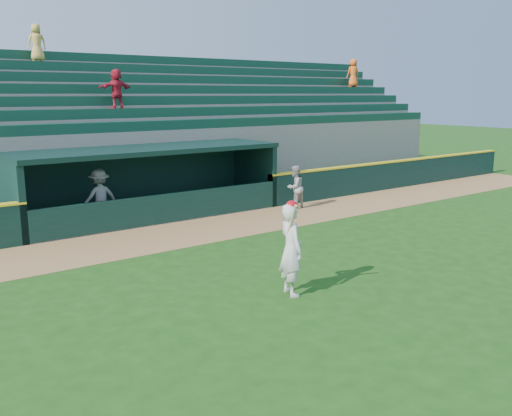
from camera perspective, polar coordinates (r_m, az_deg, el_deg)
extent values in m
plane|color=#1B4411|center=(14.19, 3.97, -6.17)|extent=(120.00, 120.00, 0.00)
cube|color=olive|center=(18.00, -6.43, -2.40)|extent=(40.00, 3.00, 0.01)
cube|color=black|center=(27.25, 14.22, 3.29)|extent=(15.50, 0.30, 1.20)
cube|color=yellow|center=(27.17, 14.29, 4.61)|extent=(15.50, 0.32, 0.06)
imported|color=#A2A29D|center=(21.46, 3.91, 2.09)|extent=(0.89, 0.75, 1.63)
imported|color=#999894|center=(19.37, -15.36, 1.04)|extent=(1.21, 0.71, 1.86)
cube|color=slate|center=(20.39, -10.52, -0.84)|extent=(9.00, 2.60, 0.04)
cube|color=black|center=(18.59, -23.34, 0.78)|extent=(0.20, 2.60, 2.30)
cube|color=black|center=(22.62, -0.20, 3.45)|extent=(0.20, 2.60, 2.30)
cube|color=black|center=(21.34, -12.23, 2.72)|extent=(9.40, 0.20, 2.30)
cube|color=black|center=(20.03, -10.76, 5.77)|extent=(9.40, 2.80, 0.16)
cube|color=black|center=(19.24, -8.91, -0.06)|extent=(9.00, 0.16, 1.00)
cube|color=brown|center=(21.05, -11.54, 0.14)|extent=(8.40, 0.45, 0.10)
cube|color=slate|center=(21.77, -12.86, 3.67)|extent=(34.00, 0.85, 2.91)
cube|color=#0F3828|center=(21.51, -12.92, 7.95)|extent=(34.00, 0.60, 0.36)
cube|color=slate|center=(22.51, -13.80, 4.45)|extent=(34.00, 0.85, 3.36)
cube|color=#0F3828|center=(22.26, -13.90, 9.18)|extent=(34.00, 0.60, 0.36)
cube|color=slate|center=(23.26, -14.69, 5.18)|extent=(34.00, 0.85, 3.81)
cube|color=#0F3828|center=(23.03, -14.83, 10.32)|extent=(34.00, 0.60, 0.36)
cube|color=slate|center=(24.02, -15.52, 5.86)|extent=(34.00, 0.85, 4.26)
cube|color=#0F3828|center=(23.82, -15.70, 11.38)|extent=(34.00, 0.60, 0.36)
cube|color=slate|center=(24.79, -16.29, 6.50)|extent=(34.00, 0.85, 4.71)
cube|color=#0F3828|center=(24.61, -16.52, 12.37)|extent=(34.00, 0.60, 0.36)
cube|color=slate|center=(25.57, -17.03, 7.10)|extent=(34.00, 0.85, 5.16)
cube|color=#0F3828|center=(25.42, -17.30, 13.30)|extent=(34.00, 0.60, 0.36)
cube|color=slate|center=(26.35, -17.72, 7.66)|extent=(34.00, 0.85, 5.61)
cube|color=#0F3828|center=(26.24, -18.03, 14.17)|extent=(34.00, 0.60, 0.36)
cube|color=slate|center=(26.89, -18.15, 7.70)|extent=(34.50, 0.30, 5.61)
imported|color=orange|center=(32.40, 9.69, 13.17)|extent=(0.83, 0.64, 1.50)
imported|color=#B81C2F|center=(22.31, -13.79, 11.52)|extent=(1.40, 0.61, 1.46)
imported|color=gold|center=(24.96, -21.08, 15.18)|extent=(0.73, 0.50, 1.45)
imported|color=silver|center=(12.22, 3.53, -4.17)|extent=(0.65, 0.83, 2.00)
sphere|color=red|center=(12.00, 3.59, 0.12)|extent=(0.27, 0.27, 0.27)
cylinder|color=#CBB382|center=(11.77, 3.62, -1.25)|extent=(0.25, 0.49, 0.76)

